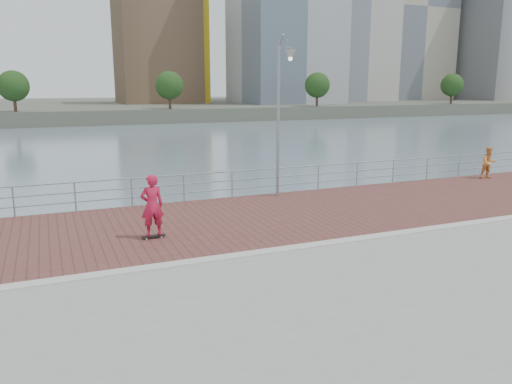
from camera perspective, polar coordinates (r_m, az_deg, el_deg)
name	(u,v)px	position (r m, az deg, el deg)	size (l,w,h in m)	color
water	(283,316)	(15.01, 3.06, -13.93)	(400.00, 400.00, 0.00)	slate
seawall	(394,374)	(10.82, 15.48, -19.41)	(40.00, 24.00, 2.00)	gray
brick_lane	(238,219)	(17.41, -2.05, -3.14)	(40.00, 6.80, 0.02)	brown
curb	(283,249)	(14.24, 3.15, -6.56)	(40.00, 0.40, 0.06)	#B7B5AD
far_shore	(69,107)	(134.84, -20.62, 9.04)	(320.00, 95.00, 2.50)	#4C5142
guardrail	(208,183)	(20.39, -5.48, 1.03)	(39.06, 0.06, 1.13)	#8C9EA8
street_lamp	(283,89)	(20.19, 3.14, 11.64)	(0.45, 1.32, 6.23)	gray
skateboard	(153,236)	(15.55, -11.64, -4.97)	(0.72, 0.21, 0.08)	black
skateboarder	(152,205)	(15.30, -11.79, -1.50)	(0.69, 0.45, 1.89)	#C1193C
bystander	(489,163)	(27.44, 25.07, 3.05)	(0.77, 0.60, 1.59)	#EC9845
shoreline_trees	(169,86)	(91.53, -9.91, 11.87)	(169.60, 5.19, 6.92)	#473323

